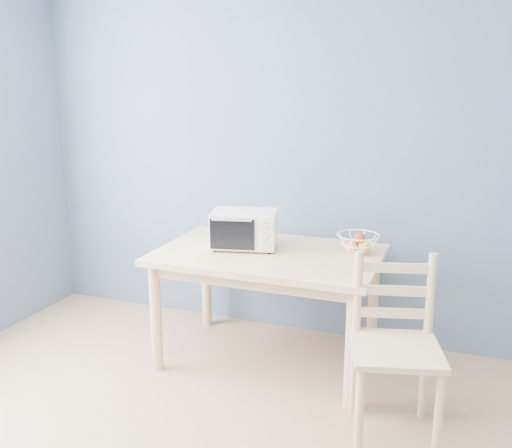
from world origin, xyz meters
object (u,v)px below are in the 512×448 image
at_px(dining_table, 268,267).
at_px(toaster_oven, 242,229).
at_px(dining_chair, 395,350).
at_px(fruit_basket, 358,243).

distance_m(dining_table, toaster_oven, 0.30).
bearing_deg(dining_table, dining_chair, -30.68).
height_order(dining_table, dining_chair, dining_chair).
distance_m(toaster_oven, dining_chair, 1.26).
xyz_separation_m(fruit_basket, dining_chair, (0.34, -0.68, -0.35)).
distance_m(dining_table, fruit_basket, 0.58).
height_order(dining_table, toaster_oven, toaster_oven).
bearing_deg(toaster_oven, fruit_basket, -2.56).
relative_size(dining_table, dining_chair, 1.48).
bearing_deg(dining_table, toaster_oven, 172.14).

